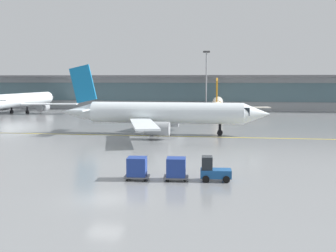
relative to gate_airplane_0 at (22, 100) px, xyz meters
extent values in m
plane|color=gray|center=(44.62, -70.10, -3.26)|extent=(400.00, 400.00, 0.00)
cube|color=yellow|center=(42.95, -36.47, -3.26)|extent=(109.97, 3.26, 0.01)
cube|color=#9EA3A8|center=(44.62, 21.45, 1.24)|extent=(194.10, 8.00, 9.00)
cube|color=slate|center=(44.62, 17.37, 1.69)|extent=(186.34, 0.16, 5.04)
cube|color=slate|center=(44.62, 19.95, 6.04)|extent=(201.87, 11.00, 0.60)
cylinder|color=white|center=(0.03, 0.42, 0.11)|extent=(5.00, 23.76, 3.28)
cone|color=white|center=(1.04, 14.14, 0.11)|extent=(3.39, 4.15, 3.11)
cube|color=black|center=(0.85, 11.53, 0.52)|extent=(2.76, 3.13, 1.15)
cylinder|color=#999EA3|center=(-5.67, 0.36, -1.70)|extent=(2.27, 3.61, 2.02)
cube|color=white|center=(8.25, -2.12, -0.79)|extent=(13.83, 5.78, 0.27)
cylinder|color=#999EA3|center=(5.66, -0.48, -1.70)|extent=(2.27, 3.61, 2.02)
cube|color=white|center=(1.48, -12.70, 0.60)|extent=(4.97, 2.66, 0.23)
cylinder|color=black|center=(0.64, 8.65, -2.40)|extent=(0.42, 0.42, 1.73)
cylinder|color=black|center=(0.64, 8.65, -2.83)|extent=(0.59, 0.90, 0.87)
cylinder|color=black|center=(-2.32, -1.34, -2.40)|extent=(0.42, 0.42, 1.73)
cylinder|color=black|center=(-2.32, -1.34, -2.83)|extent=(0.59, 0.90, 0.87)
cylinder|color=black|center=(2.10, -1.66, -2.40)|extent=(0.42, 0.42, 1.73)
cylinder|color=black|center=(2.10, -1.66, -2.83)|extent=(0.59, 0.90, 0.87)
cylinder|color=silver|center=(48.93, 1.48, -0.54)|extent=(3.40, 19.17, 2.65)
cone|color=silver|center=(48.49, 12.60, -0.54)|extent=(2.64, 3.28, 2.52)
cube|color=black|center=(48.58, 10.49, -0.21)|extent=(2.16, 2.47, 0.93)
cone|color=silver|center=(49.40, -10.17, -0.54)|extent=(2.42, 4.33, 2.25)
cube|color=silver|center=(42.22, -0.34, -1.27)|extent=(11.19, 5.02, 0.22)
cylinder|color=#999EA3|center=(44.35, 0.91, -2.00)|extent=(1.75, 2.87, 1.64)
cube|color=silver|center=(55.77, 0.19, -1.27)|extent=(11.14, 5.80, 0.22)
cylinder|color=#999EA3|center=(53.55, 1.27, -2.00)|extent=(1.75, 2.87, 1.64)
cube|color=orange|center=(49.36, -9.32, 3.05)|extent=(0.42, 3.58, 4.99)
cube|color=silver|center=(47.40, -9.09, -0.14)|extent=(3.97, 2.02, 0.19)
cube|color=silver|center=(51.30, -8.93, -0.14)|extent=(3.97, 2.02, 0.19)
cylinder|color=black|center=(48.67, 8.16, -2.56)|extent=(0.34, 0.34, 1.40)
cylinder|color=black|center=(48.67, 8.16, -2.91)|extent=(0.46, 0.72, 0.70)
cylinder|color=black|center=(47.20, -0.15, -2.56)|extent=(0.34, 0.34, 1.40)
cylinder|color=black|center=(47.20, -0.15, -2.91)|extent=(0.46, 0.72, 0.70)
cylinder|color=black|center=(50.79, -0.01, -2.56)|extent=(0.34, 0.34, 1.40)
cylinder|color=black|center=(50.79, -0.01, -2.91)|extent=(0.46, 0.72, 0.70)
cylinder|color=white|center=(42.95, -34.47, 0.11)|extent=(23.69, 3.90, 3.28)
cone|color=white|center=(56.72, -34.11, 0.11)|extent=(4.02, 3.22, 3.12)
cube|color=black|center=(54.10, -34.18, 0.52)|extent=(3.02, 2.64, 1.15)
cone|color=white|center=(28.52, -34.85, 0.11)|extent=(5.32, 2.93, 2.79)
cube|color=white|center=(40.80, -26.13, -0.79)|extent=(6.38, 13.85, 0.27)
cylinder|color=#999EA3|center=(42.32, -28.79, -1.70)|extent=(3.53, 2.12, 2.03)
cube|color=white|center=(41.24, -42.91, -0.79)|extent=(7.02, 13.81, 0.27)
cylinder|color=#999EA3|center=(42.62, -40.17, -1.70)|extent=(3.53, 2.12, 2.03)
cube|color=#1472B2|center=(29.57, -34.82, 4.55)|extent=(4.43, 0.46, 6.18)
cube|color=white|center=(29.89, -32.40, 0.60)|extent=(2.44, 4.88, 0.23)
cube|color=white|center=(30.02, -37.23, 0.60)|extent=(2.44, 4.88, 0.23)
cylinder|color=black|center=(51.21, -34.25, -2.40)|extent=(0.42, 0.42, 1.74)
cylinder|color=black|center=(51.21, -34.25, -2.83)|extent=(0.88, 0.55, 0.87)
cylinder|color=black|center=(40.96, -32.30, -2.40)|extent=(0.42, 0.42, 1.74)
cylinder|color=black|center=(40.96, -32.30, -2.83)|extent=(0.88, 0.55, 0.87)
cylinder|color=black|center=(41.08, -36.74, -2.40)|extent=(0.42, 0.42, 1.74)
cylinder|color=black|center=(41.08, -36.74, -2.83)|extent=(0.88, 0.55, 0.87)
cube|color=#194C8C|center=(52.21, -63.29, -2.61)|extent=(2.72, 1.64, 0.70)
cube|color=#1E2328|center=(51.46, -63.36, -1.71)|extent=(1.01, 1.32, 1.10)
cylinder|color=black|center=(52.99, -62.51, -2.96)|extent=(0.62, 0.28, 0.60)
cylinder|color=black|center=(53.12, -63.90, -2.96)|extent=(0.62, 0.28, 0.60)
cylinder|color=black|center=(51.29, -62.67, -2.96)|extent=(0.62, 0.28, 0.60)
cylinder|color=black|center=(51.43, -64.06, -2.96)|extent=(0.62, 0.28, 0.60)
cube|color=#595B60|center=(48.84, -63.61, -2.98)|extent=(2.24, 1.79, 0.12)
cube|color=navy|center=(48.84, -63.61, -2.12)|extent=(1.73, 1.64, 1.60)
cylinder|color=black|center=(49.52, -62.84, -3.15)|extent=(0.23, 0.12, 0.22)
cylinder|color=black|center=(49.66, -64.23, -3.15)|extent=(0.23, 0.12, 0.22)
cylinder|color=black|center=(48.03, -62.98, -3.15)|extent=(0.23, 0.12, 0.22)
cylinder|color=black|center=(48.16, -64.37, -3.15)|extent=(0.23, 0.12, 0.22)
cube|color=#595B60|center=(45.48, -63.92, -2.98)|extent=(2.24, 1.79, 0.12)
cube|color=navy|center=(45.48, -63.92, -2.12)|extent=(1.73, 1.64, 1.60)
cylinder|color=black|center=(46.16, -63.16, -3.15)|extent=(0.23, 0.12, 0.22)
cylinder|color=black|center=(46.30, -64.55, -3.15)|extent=(0.23, 0.12, 0.22)
cylinder|color=black|center=(44.67, -63.30, -3.15)|extent=(0.23, 0.12, 0.22)
cylinder|color=black|center=(44.80, -64.69, -3.15)|extent=(0.23, 0.12, 0.22)
cylinder|color=gray|center=(45.39, 12.58, 4.42)|extent=(0.36, 0.36, 15.37)
cube|color=#3F3F42|center=(45.39, 12.58, 12.36)|extent=(1.80, 0.30, 0.50)
camera|label=1|loc=(54.07, -98.45, 5.38)|focal=44.93mm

